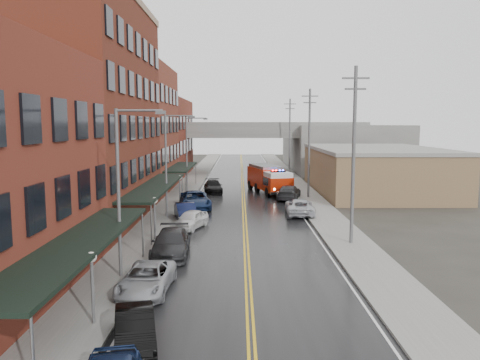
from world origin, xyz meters
name	(u,v)px	position (x,y,z in m)	size (l,w,h in m)	color
ground	(252,350)	(0.00, 0.00, 0.00)	(220.00, 220.00, 0.00)	#2D2B26
road	(244,206)	(0.00, 30.00, 0.01)	(11.00, 160.00, 0.02)	black
sidewalk_left	(171,206)	(-7.30, 30.00, 0.07)	(3.00, 160.00, 0.15)	slate
sidewalk_right	(317,205)	(7.30, 30.00, 0.07)	(3.00, 160.00, 0.15)	slate
curb_left	(188,205)	(-5.65, 30.00, 0.07)	(0.30, 160.00, 0.15)	gray
curb_right	(300,205)	(5.65, 30.00, 0.07)	(0.30, 160.00, 0.15)	gray
brick_building_b	(85,114)	(-13.30, 23.00, 9.00)	(9.00, 20.00, 18.00)	#542216
brick_building_c	(133,130)	(-13.30, 40.50, 7.50)	(9.00, 15.00, 15.00)	brown
brick_building_far	(158,138)	(-13.30, 58.00, 6.00)	(9.00, 20.00, 12.00)	maroon
tan_building	(375,171)	(16.00, 40.00, 2.50)	(14.00, 22.00, 5.00)	olive
right_far_block	(339,147)	(18.00, 70.00, 4.00)	(18.00, 30.00, 8.00)	slate
awning_0	(81,243)	(-7.49, 4.00, 2.99)	(2.60, 16.00, 3.09)	black
awning_1	(156,186)	(-7.49, 23.00, 2.99)	(2.60, 18.00, 3.09)	black
awning_2	(182,167)	(-7.49, 40.50, 2.99)	(2.60, 13.00, 3.09)	black
globe_lamp_0	(92,271)	(-6.40, 2.00, 2.31)	(0.44, 0.44, 3.12)	#59595B
globe_lamp_1	(154,209)	(-6.40, 16.00, 2.31)	(0.44, 0.44, 3.12)	#59595B
globe_lamp_2	(180,183)	(-6.40, 30.00, 2.31)	(0.44, 0.44, 3.12)	#59595B
street_lamp_0	(123,182)	(-6.55, 8.00, 5.19)	(2.64, 0.22, 9.00)	#59595B
street_lamp_1	(169,159)	(-6.55, 24.00, 5.19)	(2.64, 0.22, 9.00)	#59595B
street_lamp_2	(189,149)	(-6.55, 40.00, 5.19)	(2.64, 0.22, 9.00)	#59595B
utility_pole_0	(354,153)	(7.20, 15.00, 6.31)	(1.80, 0.24, 12.00)	#59595B
utility_pole_1	(309,141)	(7.20, 35.00, 6.31)	(1.80, 0.24, 12.00)	#59595B
utility_pole_2	(290,137)	(7.20, 55.00, 6.31)	(1.80, 0.24, 12.00)	#59595B
overpass	(242,137)	(0.00, 62.00, 5.99)	(40.00, 10.00, 7.50)	slate
fire_truck	(269,178)	(3.12, 39.21, 1.75)	(5.36, 9.27, 3.23)	#A91F07
parked_car_left_1	(135,329)	(-4.33, 0.30, 0.67)	(1.42, 4.07, 1.34)	black
parked_car_left_2	(147,279)	(-5.00, 5.89, 0.69)	(2.28, 4.94, 1.37)	#9A9CA1
parked_car_left_3	(171,243)	(-4.73, 12.27, 0.80)	(2.23, 5.49, 1.59)	#262628
parked_car_left_4	(191,220)	(-4.30, 19.97, 0.72)	(1.69, 4.21, 1.44)	silver
parked_car_left_5	(186,212)	(-5.00, 22.80, 0.75)	(1.59, 4.56, 1.50)	#0E1433
parked_car_left_6	(195,200)	(-4.79, 28.80, 0.84)	(2.78, 6.03, 1.68)	#132347
parked_car_left_7	(213,187)	(-3.60, 39.20, 0.75)	(2.11, 5.19, 1.50)	black
parked_car_right_0	(300,207)	(5.00, 25.44, 0.74)	(2.47, 5.35, 1.49)	#B4B7BD
parked_car_right_1	(289,192)	(4.95, 34.20, 0.80)	(2.23, 5.50, 1.59)	#28292B
parked_car_right_2	(283,184)	(5.00, 41.80, 0.77)	(1.82, 4.53, 1.54)	silver
parked_car_right_3	(277,176)	(5.00, 51.12, 0.72)	(1.53, 4.39, 1.45)	black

